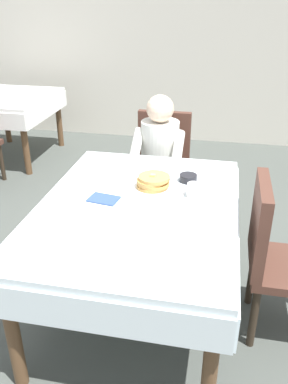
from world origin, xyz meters
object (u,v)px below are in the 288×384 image
fork_left_of_plate (121,188)px  background_table_far (11,106)px  knife_right_of_plate (184,193)px  dining_table_main (138,218)px  cup_coffee (194,190)px  plate_breakfast (153,188)px  spoon_near_edge (144,217)px  bowl_butter (188,178)px  breakfast_stack (153,182)px  chair_right_side (275,251)px  diner_person (159,152)px  chair_diner (162,161)px

fork_left_of_plate → background_table_far: 2.81m
fork_left_of_plate → knife_right_of_plate: bearing=-93.7°
knife_right_of_plate → dining_table_main: bearing=132.2°
cup_coffee → fork_left_of_plate: (-0.44, 0.03, -0.04)m
plate_breakfast → spoon_near_edge: (0.02, -0.34, -0.01)m
dining_table_main → bowl_butter: bearing=55.9°
breakfast_stack → spoon_near_edge: (0.02, -0.34, -0.05)m
breakfast_stack → knife_right_of_plate: size_ratio=0.99×
chair_right_side → bowl_butter: 0.68m
diner_person → knife_right_of_plate: size_ratio=5.60×
plate_breakfast → background_table_far: bearing=134.5°
plate_breakfast → knife_right_of_plate: size_ratio=1.40×
diner_person → breakfast_stack: size_ratio=5.65×
chair_diner → diner_person: bearing=90.0°
diner_person → cup_coffee: 0.93m
fork_left_of_plate → cup_coffee: bearing=-97.4°
cup_coffee → knife_right_of_plate: size_ratio=0.56×
diner_person → dining_table_main: bearing=92.7°
plate_breakfast → spoon_near_edge: size_ratio=1.87×
dining_table_main → background_table_far: 3.04m
chair_right_side → cup_coffee: size_ratio=8.23×
fork_left_of_plate → knife_right_of_plate: size_ratio=0.90×
chair_diner → chair_right_side: (0.82, -1.17, 0.00)m
bowl_butter → spoon_near_edge: bowl_butter is taller
cup_coffee → knife_right_of_plate: 0.08m
bowl_butter → plate_breakfast: bearing=-140.8°
chair_right_side → breakfast_stack: (-0.72, 0.20, 0.26)m
cup_coffee → bowl_butter: size_ratio=1.03×
breakfast_stack → chair_diner: bearing=95.7°
breakfast_stack → diner_person: bearing=96.8°
cup_coffee → diner_person: bearing=112.0°
diner_person → spoon_near_edge: diner_person is taller
fork_left_of_plate → knife_right_of_plate: (0.38, 0.00, 0.00)m
chair_right_side → knife_right_of_plate: (-0.53, 0.18, 0.21)m
bowl_butter → knife_right_of_plate: size_ratio=0.55×
chair_diner → cup_coffee: bearing=108.9°
knife_right_of_plate → spoon_near_edge: same height
chair_diner → plate_breakfast: bearing=95.7°
dining_table_main → bowl_butter: size_ratio=13.85×
spoon_near_edge → dining_table_main: bearing=118.9°
chair_right_side → dining_table_main: bearing=-90.0°
fork_left_of_plate → breakfast_stack: bearing=-87.5°
diner_person → breakfast_stack: (0.10, -0.81, 0.12)m
spoon_near_edge → chair_diner: bearing=97.6°
bowl_butter → fork_left_of_plate: bowl_butter is taller
diner_person → cup_coffee: diner_person is taller
chair_diner → knife_right_of_plate: 1.05m
bowl_butter → diner_person: bearing=114.3°
bowl_butter → fork_left_of_plate: size_ratio=0.61×
cup_coffee → knife_right_of_plate: cup_coffee is taller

